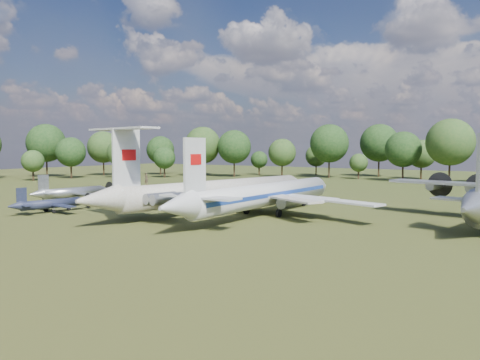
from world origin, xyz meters
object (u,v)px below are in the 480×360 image
Objects in this scene: person_on_il62 at (146,179)px; small_prop_west at (52,206)px; tu104_jet at (266,199)px; small_prop_northwest at (73,194)px; il62_airliner at (219,196)px.

small_prop_west is at bearing 0.47° from person_on_il62.
tu104_jet reaches higher than small_prop_northwest.
person_on_il62 is at bearing -11.51° from small_prop_northwest.
small_prop_northwest is at bearing -162.10° from il62_airliner.
small_prop_west is at bearing -133.01° from il62_airliner.
tu104_jet is 3.36× the size of small_prop_west.
small_prop_west is 13.92m from small_prop_northwest.
tu104_jet is 2.66× the size of small_prop_northwest.
person_on_il62 is (-2.14, -12.66, 3.09)m from il62_airliner.
person_on_il62 is at bearing -90.00° from il62_airliner.
tu104_jet is 30.88m from small_prop_west.
person_on_il62 reaches higher than tu104_jet.
il62_airliner is at bearing 14.86° from small_prop_northwest.
tu104_jet is 36.32m from small_prop_northwest.
il62_airliner reaches higher than tu104_jet.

